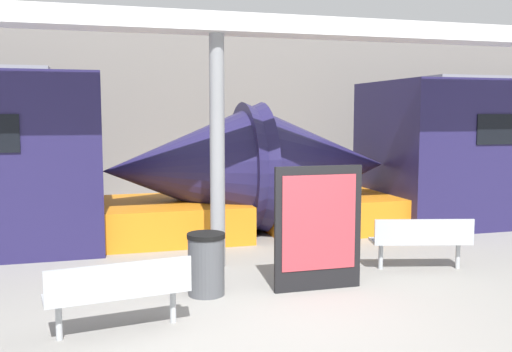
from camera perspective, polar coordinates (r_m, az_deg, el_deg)
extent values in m
plane|color=gray|center=(6.78, 3.52, -14.47)|extent=(60.00, 60.00, 0.00)
cube|color=gray|center=(15.76, -8.12, 6.54)|extent=(56.00, 0.20, 5.00)
cone|color=#231E4C|center=(11.96, 5.87, 1.02)|extent=(3.13, 2.63, 2.63)
cube|color=orange|center=(12.20, 7.12, -3.48)|extent=(2.82, 2.46, 0.70)
cone|color=#231E4C|center=(11.25, -7.13, 0.68)|extent=(3.13, 2.63, 2.63)
cube|color=orange|center=(11.34, -8.55, -4.24)|extent=(2.82, 2.46, 0.70)
cube|color=#ADB2B7|center=(6.58, -13.66, -11.25)|extent=(1.61, 0.66, 0.04)
cube|color=#ADB2B7|center=(6.34, -13.37, -10.05)|extent=(1.55, 0.26, 0.36)
cylinder|color=#ADB2B7|center=(6.58, -19.11, -13.53)|extent=(0.07, 0.07, 0.42)
cylinder|color=#ADB2B7|center=(6.79, -8.30, -12.63)|extent=(0.07, 0.07, 0.42)
cube|color=#ADB2B7|center=(9.23, 16.06, -6.26)|extent=(1.57, 0.80, 0.04)
cube|color=#ADB2B7|center=(9.00, 16.48, -5.30)|extent=(1.47, 0.41, 0.36)
cylinder|color=#ADB2B7|center=(9.12, 12.36, -7.79)|extent=(0.07, 0.07, 0.42)
cylinder|color=#ADB2B7|center=(9.48, 19.53, -7.47)|extent=(0.07, 0.07, 0.42)
cylinder|color=#4C4F54|center=(7.67, -5.00, -8.99)|extent=(0.48, 0.48, 0.77)
cylinder|color=black|center=(7.57, -5.03, -5.96)|extent=(0.51, 0.51, 0.06)
cube|color=black|center=(7.80, 6.24, -5.23)|extent=(1.24, 0.06, 1.70)
cube|color=#B73842|center=(7.75, 6.35, -4.66)|extent=(1.05, 0.01, 1.29)
cylinder|color=gray|center=(8.84, -3.89, 2.39)|extent=(0.23, 0.23, 3.61)
cube|color=silver|center=(8.93, -3.99, 14.96)|extent=(28.00, 0.60, 0.28)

